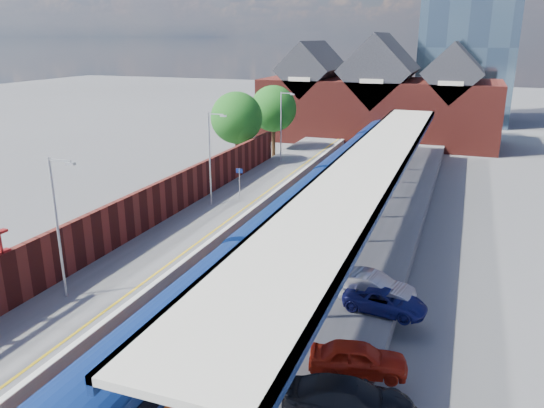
{
  "coord_description": "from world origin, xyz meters",
  "views": [
    {
      "loc": [
        11.2,
        -12.61,
        13.21
      ],
      "look_at": [
        -0.43,
        18.93,
        2.6
      ],
      "focal_mm": 35.0,
      "sensor_mm": 36.0,
      "label": 1
    }
  ],
  "objects_px": {
    "lamp_post_b": "(59,220)",
    "parked_car_dark": "(350,400)",
    "lamp_post_d": "(282,122)",
    "platform_sign": "(240,178)",
    "train": "(328,186)",
    "parked_car_blue": "(385,301)",
    "parked_car_red": "(358,358)",
    "lamp_post_c": "(211,153)",
    "parked_car_silver": "(372,287)"
  },
  "relations": [
    {
      "from": "lamp_post_b",
      "to": "lamp_post_d",
      "type": "height_order",
      "value": "same"
    },
    {
      "from": "parked_car_blue",
      "to": "lamp_post_b",
      "type": "bearing_deg",
      "value": 112.07
    },
    {
      "from": "lamp_post_c",
      "to": "parked_car_red",
      "type": "distance_m",
      "value": 22.87
    },
    {
      "from": "lamp_post_b",
      "to": "parked_car_blue",
      "type": "bearing_deg",
      "value": 14.63
    },
    {
      "from": "parked_car_dark",
      "to": "parked_car_red",
      "type": "bearing_deg",
      "value": -4.16
    },
    {
      "from": "parked_car_red",
      "to": "parked_car_dark",
      "type": "height_order",
      "value": "parked_car_dark"
    },
    {
      "from": "lamp_post_c",
      "to": "parked_car_dark",
      "type": "bearing_deg",
      "value": -53.09
    },
    {
      "from": "lamp_post_b",
      "to": "parked_car_dark",
      "type": "xyz_separation_m",
      "value": [
        14.86,
        -3.79,
        -3.34
      ]
    },
    {
      "from": "lamp_post_b",
      "to": "lamp_post_c",
      "type": "height_order",
      "value": "same"
    },
    {
      "from": "train",
      "to": "lamp_post_d",
      "type": "relative_size",
      "value": 9.42
    },
    {
      "from": "parked_car_dark",
      "to": "parked_car_blue",
      "type": "distance_m",
      "value": 7.67
    },
    {
      "from": "parked_car_red",
      "to": "parked_car_silver",
      "type": "bearing_deg",
      "value": -6.95
    },
    {
      "from": "parked_car_red",
      "to": "lamp_post_b",
      "type": "bearing_deg",
      "value": 72.81
    },
    {
      "from": "lamp_post_d",
      "to": "parked_car_dark",
      "type": "xyz_separation_m",
      "value": [
        14.86,
        -35.79,
        -3.34
      ]
    },
    {
      "from": "lamp_post_b",
      "to": "parked_car_silver",
      "type": "relative_size",
      "value": 1.7
    },
    {
      "from": "platform_sign",
      "to": "lamp_post_d",
      "type": "bearing_deg",
      "value": 95.56
    },
    {
      "from": "parked_car_red",
      "to": "parked_car_silver",
      "type": "xyz_separation_m",
      "value": [
        -0.57,
        6.06,
        0.05
      ]
    },
    {
      "from": "lamp_post_b",
      "to": "parked_car_blue",
      "type": "distance_m",
      "value": 15.75
    },
    {
      "from": "lamp_post_b",
      "to": "parked_car_dark",
      "type": "distance_m",
      "value": 15.7
    },
    {
      "from": "train",
      "to": "parked_car_red",
      "type": "height_order",
      "value": "train"
    },
    {
      "from": "parked_car_silver",
      "to": "platform_sign",
      "type": "bearing_deg",
      "value": 51.42
    },
    {
      "from": "train",
      "to": "parked_car_blue",
      "type": "distance_m",
      "value": 17.88
    },
    {
      "from": "lamp_post_c",
      "to": "parked_car_blue",
      "type": "height_order",
      "value": "lamp_post_c"
    },
    {
      "from": "platform_sign",
      "to": "parked_car_red",
      "type": "height_order",
      "value": "platform_sign"
    },
    {
      "from": "platform_sign",
      "to": "parked_car_red",
      "type": "bearing_deg",
      "value": -55.41
    },
    {
      "from": "lamp_post_b",
      "to": "lamp_post_c",
      "type": "xyz_separation_m",
      "value": [
        0.0,
        16.0,
        0.0
      ]
    },
    {
      "from": "parked_car_red",
      "to": "parked_car_blue",
      "type": "distance_m",
      "value": 5.13
    },
    {
      "from": "parked_car_red",
      "to": "parked_car_blue",
      "type": "relative_size",
      "value": 0.96
    },
    {
      "from": "parked_car_red",
      "to": "train",
      "type": "bearing_deg",
      "value": 5.13
    },
    {
      "from": "train",
      "to": "lamp_post_d",
      "type": "bearing_deg",
      "value": 123.92
    },
    {
      "from": "lamp_post_c",
      "to": "parked_car_dark",
      "type": "height_order",
      "value": "lamp_post_c"
    },
    {
      "from": "lamp_post_d",
      "to": "platform_sign",
      "type": "xyz_separation_m",
      "value": [
        1.36,
        -14.0,
        -2.3
      ]
    },
    {
      "from": "lamp_post_b",
      "to": "parked_car_blue",
      "type": "xyz_separation_m",
      "value": [
        14.86,
        3.88,
        -3.46
      ]
    },
    {
      "from": "lamp_post_b",
      "to": "parked_car_silver",
      "type": "xyz_separation_m",
      "value": [
        14.06,
        4.81,
        -3.31
      ]
    },
    {
      "from": "train",
      "to": "parked_car_silver",
      "type": "distance_m",
      "value": 16.71
    },
    {
      "from": "lamp_post_c",
      "to": "parked_car_red",
      "type": "xyz_separation_m",
      "value": [
        14.63,
        -17.24,
        -3.36
      ]
    },
    {
      "from": "lamp_post_d",
      "to": "parked_car_dark",
      "type": "bearing_deg",
      "value": -67.45
    },
    {
      "from": "lamp_post_b",
      "to": "train",
      "type": "bearing_deg",
      "value": 68.86
    },
    {
      "from": "train",
      "to": "platform_sign",
      "type": "xyz_separation_m",
      "value": [
        -6.49,
        -2.32,
        0.57
      ]
    },
    {
      "from": "parked_car_silver",
      "to": "parked_car_blue",
      "type": "relative_size",
      "value": 1.07
    },
    {
      "from": "lamp_post_d",
      "to": "parked_car_silver",
      "type": "distance_m",
      "value": 30.79
    },
    {
      "from": "lamp_post_b",
      "to": "platform_sign",
      "type": "relative_size",
      "value": 2.8
    },
    {
      "from": "lamp_post_b",
      "to": "lamp_post_c",
      "type": "bearing_deg",
      "value": 90.0
    },
    {
      "from": "parked_car_dark",
      "to": "parked_car_silver",
      "type": "bearing_deg",
      "value": -3.97
    },
    {
      "from": "parked_car_dark",
      "to": "parked_car_blue",
      "type": "bearing_deg",
      "value": -9.27
    },
    {
      "from": "train",
      "to": "platform_sign",
      "type": "height_order",
      "value": "platform_sign"
    },
    {
      "from": "parked_car_red",
      "to": "parked_car_silver",
      "type": "distance_m",
      "value": 6.08
    },
    {
      "from": "parked_car_red",
      "to": "parked_car_blue",
      "type": "height_order",
      "value": "parked_car_red"
    },
    {
      "from": "platform_sign",
      "to": "parked_car_dark",
      "type": "height_order",
      "value": "platform_sign"
    },
    {
      "from": "platform_sign",
      "to": "parked_car_silver",
      "type": "relative_size",
      "value": 0.61
    }
  ]
}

